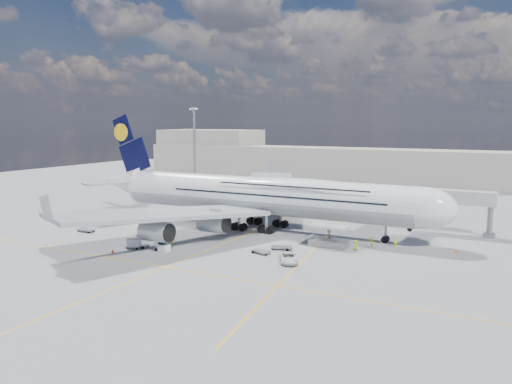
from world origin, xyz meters
The scene contains 32 objects.
ground centered at (0.00, 0.00, 0.00)m, with size 300.00×300.00×0.00m, color gray.
taxi_line_main centered at (0.00, 0.00, 0.01)m, with size 0.25×220.00×0.01m, color #FDB50D.
taxi_line_cross centered at (0.00, -20.00, 0.01)m, with size 120.00×0.25×0.01m, color #FDB50D.
taxi_line_diag centered at (14.00, 10.00, 0.01)m, with size 0.25×100.00×0.01m, color #FDB50D.
airliner centered at (0.26, 10.00, 6.87)m, with size 77.26×79.15×23.71m.
jet_bridge centered at (29.81, 20.94, 6.85)m, with size 18.80×12.10×8.50m.
cargo_loader centered at (16.82, 2.89, 1.25)m, with size 8.53×3.20×3.67m.
light_mast centered at (-40.00, 45.00, 13.21)m, with size 3.00×0.70×25.50m.
terminal centered at (0.00, 95.00, 6.00)m, with size 180.00×16.00×12.00m, color #B2AD9E.
hangar centered at (-70.00, 100.00, 9.00)m, with size 40.00×22.00×18.00m, color #B2AD9E.
tree_line centered at (40.00, 140.00, 4.00)m, with size 160.00×6.00×8.00m, color #193814.
dolly_row_a centered at (-16.24, -5.88, 0.33)m, with size 3.27×2.49×0.43m.
dolly_row_b centered at (-11.23, -12.81, 0.33)m, with size 3.08×1.93×0.42m.
dolly_row_c centered at (-11.64, -13.90, 0.92)m, with size 2.91×1.88×1.71m.
dolly_back centered at (-28.74, -8.25, 1.13)m, with size 3.34×1.81×2.10m.
dolly_nose_far centered at (10.72, -2.84, 0.38)m, with size 3.75×2.68×0.49m.
dolly_nose_near centered at (8.89, -6.80, 0.34)m, with size 3.40×2.60×0.44m.
baggage_tug centered at (-6.13, -13.16, 0.72)m, with size 2.82×1.73×1.64m.
catering_truck_inner centered at (-2.11, 35.48, 1.97)m, with size 7.55×4.76×4.18m.
catering_truck_outer centered at (-23.76, 48.08, 1.99)m, with size 7.72×4.93×4.28m.
service_van centered at (14.96, -9.49, 0.74)m, with size 2.44×5.30×1.47m, color white.
crew_nose centered at (27.16, 8.06, 0.78)m, with size 0.57×0.37×1.57m, color #DFFF1A.
crew_loader centered at (23.70, 5.22, 0.93)m, with size 0.90×0.70×1.86m, color #ABE117.
crew_wing centered at (-5.87, -11.42, 0.88)m, with size 1.03×0.43×1.75m, color #A6F71A.
crew_van centered at (21.87, 2.50, 0.88)m, with size 0.86×0.56×1.75m, color #A6E818.
crew_tug centered at (-6.31, -12.69, 0.78)m, with size 1.01×0.58×1.56m, color #CFFF1A.
cone_nose centered at (36.89, 8.62, 0.28)m, with size 0.45×0.45×0.57m.
cone_wing_left_inner centered at (-14.34, 26.53, 0.29)m, with size 0.48×0.48×0.61m.
cone_wing_left_outer centered at (-15.53, 27.77, 0.27)m, with size 0.44×0.44×0.56m.
cone_wing_right_inner centered at (-9.02, -6.39, 0.29)m, with size 0.48×0.48×0.61m.
cone_wing_right_outer centered at (-12.90, -17.64, 0.31)m, with size 0.50×0.50×0.64m.
cone_tail centered at (-33.18, 8.74, 0.25)m, with size 0.41×0.41×0.52m.
Camera 1 is at (45.02, -76.87, 21.20)m, focal length 35.00 mm.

